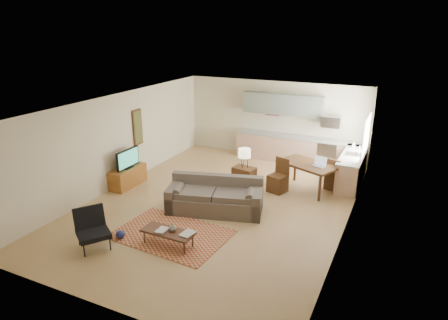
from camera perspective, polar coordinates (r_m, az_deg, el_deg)
The scene contains 25 objects.
room at distance 10.20m, azimuth -0.72°, elevation 0.57°, with size 9.00×9.00×9.00m.
kitchen_counter_back at distance 13.92m, azimuth 10.24°, elevation 1.49°, with size 4.26×0.64×0.92m, color tan, non-canonical shape.
kitchen_counter_right at distance 12.46m, azimuth 17.78°, elevation -1.23°, with size 0.64×2.26×0.92m, color tan, non-canonical shape.
kitchen_range at distance 13.70m, azimuth 14.67°, elevation 0.84°, with size 0.62×0.62×0.90m, color #A5A8AD.
kitchen_microwave at distance 13.43m, azimuth 15.07°, elevation 5.33°, with size 0.62×0.40×0.35m, color #A5A8AD.
upper_cabinets at distance 13.86m, azimuth 8.36°, elevation 7.88°, with size 2.80×0.34×0.70m, color gray.
window_right at distance 12.12m, azimuth 19.69°, elevation 3.42°, with size 0.02×1.40×1.05m, color white.
wall_art_left at distance 12.52m, azimuth -12.23°, elevation 4.59°, with size 0.06×0.42×1.10m, color olive, non-canonical shape.
triptych at distance 14.15m, azimuth 6.94°, elevation 7.34°, with size 1.70×0.04×0.50m, color #FAE3BE, non-canonical shape.
rug at distance 9.33m, azimuth -7.51°, elevation -10.45°, with size 2.51×1.73×0.02m, color #9B3420.
sofa at distance 10.13m, azimuth -1.31°, elevation -5.13°, with size 2.49×1.08×0.87m, color brown, non-canonical shape.
coffee_table at distance 8.85m, azimuth -7.97°, elevation -10.99°, with size 1.17×0.46×0.35m, color #44261A, non-canonical shape.
book_a at distance 8.85m, azimuth -9.46°, elevation -9.71°, with size 0.23×0.30×0.03m, color maroon.
book_b at distance 8.67m, azimuth -5.87°, elevation -10.18°, with size 0.29×0.37×0.03m, color navy.
vase at distance 8.71m, azimuth -7.36°, elevation -9.53°, with size 0.20×0.20×0.17m, color black.
armchair at distance 9.00m, azimuth -18.21°, elevation -9.48°, with size 0.75×0.75×0.85m, color black, non-canonical shape.
tv_credenza at distance 12.10m, azimuth -13.56°, elevation -2.32°, with size 0.47×1.23×0.57m, color brown, non-canonical shape.
tv at distance 11.88m, azimuth -13.59°, elevation 0.19°, with size 0.09×0.95×0.57m, color black, non-canonical shape.
console_table at distance 11.40m, azimuth 2.88°, elevation -2.75°, with size 0.61×0.41×0.71m, color #3D2412, non-canonical shape.
table_lamp at distance 11.18m, azimuth 2.93°, elevation 0.30°, with size 0.35×0.35×0.57m, color beige, non-canonical shape.
dining_table at distance 11.65m, azimuth 11.74°, elevation -2.37°, with size 1.61×0.92×0.82m, color #3D2412, non-canonical shape.
dining_chair_near at distance 11.39m, azimuth 7.70°, elevation -2.22°, with size 0.46×0.48×0.97m, color #3D2412, non-canonical shape.
dining_chair_far at distance 11.91m, azimuth 15.64°, elevation -1.85°, with size 0.45×0.48×0.95m, color #3D2412, non-canonical shape.
laptop at distance 11.31m, azimuth 13.36°, elevation -0.26°, with size 0.34×0.26×0.26m, color #A5A8AD, non-canonical shape.
soap_bottle at distance 12.99m, azimuth 18.05°, elevation 2.14°, with size 0.09×0.09×0.19m, color #FAE3BE.
Camera 1 is at (4.26, -8.69, 4.57)m, focal length 32.00 mm.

